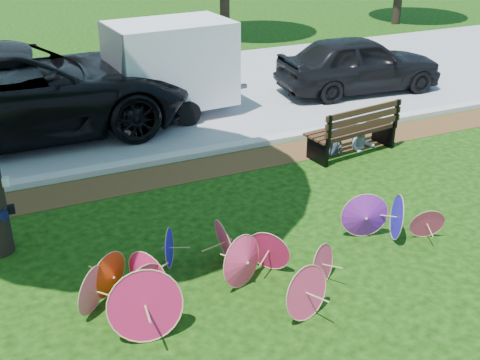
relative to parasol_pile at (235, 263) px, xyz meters
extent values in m
plane|color=black|center=(0.22, -0.58, -0.38)|extent=(90.00, 90.00, 0.00)
cube|color=#472D16|center=(0.22, 3.92, -0.38)|extent=(90.00, 1.00, 0.01)
cube|color=#B7B5AD|center=(0.22, 4.62, -0.32)|extent=(90.00, 0.30, 0.12)
cube|color=gray|center=(0.22, 8.77, -0.38)|extent=(90.00, 8.00, 0.01)
cone|color=#FC3869|center=(0.11, -0.06, 0.01)|extent=(0.79, 0.52, 0.79)
cone|color=#FC3869|center=(3.31, -0.09, -0.09)|extent=(0.62, 0.40, 0.58)
cone|color=#FC3869|center=(0.14, 0.60, -0.02)|extent=(0.26, 0.74, 0.74)
cone|color=purple|center=(2.41, 0.32, 0.01)|extent=(0.78, 0.37, 0.78)
cone|color=pink|center=(-1.99, 0.27, -0.04)|extent=(0.58, 0.61, 0.69)
cone|color=#FC3869|center=(-1.38, -0.05, 0.00)|extent=(0.76, 0.45, 0.77)
cone|color=#291BD5|center=(2.93, 0.11, -0.01)|extent=(0.50, 0.75, 0.75)
cone|color=#BC1849|center=(-1.25, 0.16, 0.00)|extent=(0.48, 0.73, 0.76)
cone|color=#CA3E0E|center=(-1.65, 0.45, -0.03)|extent=(0.66, 0.52, 0.70)
cone|color=#FC3869|center=(1.13, -0.41, -0.08)|extent=(0.61, 0.47, 0.62)
cone|color=#BC1849|center=(-1.44, -0.47, 0.10)|extent=(1.00, 0.51, 0.96)
cone|color=#FC3869|center=(0.54, -0.97, 0.00)|extent=(0.80, 0.45, 0.77)
cone|color=#BC1849|center=(0.63, 0.17, -0.04)|extent=(0.59, 0.64, 0.68)
cone|color=#291BD5|center=(-0.72, 0.89, -0.07)|extent=(0.40, 0.60, 0.63)
imported|color=black|center=(-1.94, 7.37, 0.66)|extent=(7.54, 3.53, 2.09)
imported|color=black|center=(6.94, 7.07, 0.40)|extent=(4.75, 2.26, 1.57)
cube|color=white|center=(1.60, 7.34, 0.92)|extent=(2.98, 2.00, 2.61)
imported|color=#39424E|center=(3.88, 3.49, 0.20)|extent=(0.48, 0.36, 1.16)
imported|color=#AFB0B8|center=(4.58, 3.49, 0.23)|extent=(0.69, 0.60, 1.23)
camera|label=1|loc=(-2.89, -6.46, 4.65)|focal=45.00mm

